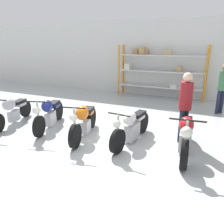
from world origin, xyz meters
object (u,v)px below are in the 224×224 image
at_px(motorcycle_red, 185,135).
at_px(person_near_rack, 222,85).
at_px(motorcycle_silver, 12,110).
at_px(motorcycle_orange, 84,121).
at_px(shelving_rack, 158,69).
at_px(motorcycle_blue, 49,113).
at_px(person_browsing, 185,102).
at_px(motorcycle_white, 131,127).

bearing_deg(motorcycle_red, person_near_rack, 162.65).
xyz_separation_m(motorcycle_silver, motorcycle_orange, (2.62, 0.08, -0.00)).
height_order(shelving_rack, motorcycle_blue, shelving_rack).
distance_m(motorcycle_silver, motorcycle_blue, 1.31).
height_order(motorcycle_silver, person_browsing, person_browsing).
xyz_separation_m(motorcycle_orange, motorcycle_red, (2.66, 0.13, -0.01)).
bearing_deg(motorcycle_blue, motorcycle_orange, 65.67).
relative_size(motorcycle_white, person_near_rack, 1.15).
bearing_deg(motorcycle_orange, shelving_rack, 159.69).
bearing_deg(shelving_rack, motorcycle_orange, -97.08).
bearing_deg(person_near_rack, person_browsing, 117.02).
distance_m(shelving_rack, motorcycle_blue, 5.85).
bearing_deg(motorcycle_silver, person_browsing, 85.01).
xyz_separation_m(motorcycle_silver, person_browsing, (5.14, 0.89, 0.61)).
distance_m(motorcycle_white, motorcycle_red, 1.35).
distance_m(motorcycle_silver, person_browsing, 5.26).
bearing_deg(person_browsing, shelving_rack, -43.41).
bearing_deg(person_near_rack, motorcycle_red, 121.86).
relative_size(motorcycle_blue, motorcycle_white, 0.99).
bearing_deg(motorcycle_red, motorcycle_silver, -93.37).
xyz_separation_m(motorcycle_silver, motorcycle_blue, (1.29, 0.24, -0.01)).
relative_size(motorcycle_blue, person_browsing, 1.12).
bearing_deg(motorcycle_blue, person_browsing, 82.35).
distance_m(motorcycle_orange, motorcycle_red, 2.66).
relative_size(motorcycle_silver, motorcycle_blue, 1.00).
height_order(motorcycle_blue, motorcycle_white, motorcycle_blue).
height_order(shelving_rack, person_near_rack, shelving_rack).
height_order(shelving_rack, motorcycle_orange, shelving_rack).
height_order(motorcycle_white, motorcycle_red, motorcycle_red).
relative_size(shelving_rack, person_near_rack, 2.27).
bearing_deg(motorcycle_orange, motorcycle_blue, -110.31).
relative_size(motorcycle_orange, person_near_rack, 1.11).
height_order(motorcycle_blue, motorcycle_orange, motorcycle_orange).
distance_m(motorcycle_red, person_browsing, 0.94).
xyz_separation_m(motorcycle_orange, motorcycle_white, (1.31, 0.22, -0.05)).
distance_m(motorcycle_red, person_near_rack, 3.92).
height_order(motorcycle_white, person_near_rack, person_near_rack).
distance_m(person_browsing, person_near_rack, 3.23).
relative_size(motorcycle_white, person_browsing, 1.14).
relative_size(shelving_rack, motorcycle_red, 1.99).
bearing_deg(motorcycle_silver, motorcycle_blue, 85.76).
relative_size(motorcycle_silver, motorcycle_white, 0.99).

